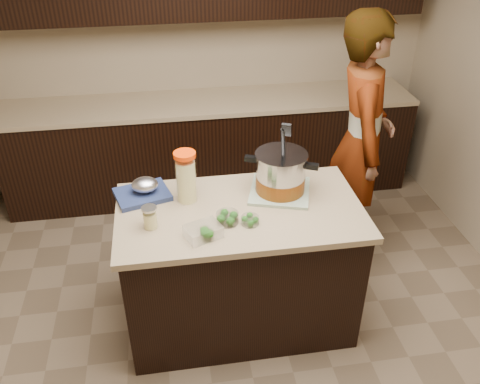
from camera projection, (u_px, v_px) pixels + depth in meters
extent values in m
plane|color=brown|center=(240.00, 317.00, 3.49)|extent=(4.00, 4.00, 0.00)
cube|color=tan|center=(204.00, 39.00, 4.43)|extent=(4.00, 0.04, 2.70)
cube|color=black|center=(211.00, 148.00, 4.67)|extent=(3.60, 0.60, 0.86)
cube|color=tan|center=(210.00, 102.00, 4.43)|extent=(3.60, 0.63, 0.04)
cube|color=black|center=(240.00, 269.00, 3.25)|extent=(1.40, 0.75, 0.86)
cube|color=tan|center=(240.00, 212.00, 3.01)|extent=(1.46, 0.81, 0.04)
cube|color=#527A52|center=(280.00, 191.00, 3.15)|extent=(0.45, 0.45, 0.02)
cylinder|color=#B7B7BC|center=(281.00, 173.00, 3.08)|extent=(0.39, 0.39, 0.24)
cylinder|color=brown|center=(280.00, 183.00, 3.12)|extent=(0.40, 0.40, 0.10)
cylinder|color=#B7B7BC|center=(282.00, 155.00, 3.02)|extent=(0.42, 0.42, 0.02)
cube|color=black|center=(251.00, 159.00, 3.08)|extent=(0.08, 0.06, 0.03)
cube|color=black|center=(312.00, 166.00, 3.00)|extent=(0.08, 0.06, 0.03)
cylinder|color=black|center=(283.00, 147.00, 2.95)|extent=(0.07, 0.13, 0.29)
cylinder|color=#E3D98B|center=(186.00, 181.00, 3.02)|extent=(0.15, 0.15, 0.26)
cylinder|color=white|center=(186.00, 179.00, 3.01)|extent=(0.17, 0.17, 0.30)
cylinder|color=#FC3D05|center=(185.00, 155.00, 2.92)|extent=(0.17, 0.17, 0.02)
cylinder|color=#E3D98B|center=(150.00, 220.00, 2.83)|extent=(0.09, 0.09, 0.09)
cylinder|color=white|center=(150.00, 218.00, 2.82)|extent=(0.10, 0.10, 0.12)
cylinder|color=silver|center=(149.00, 208.00, 2.78)|extent=(0.11, 0.11, 0.02)
cylinder|color=silver|center=(227.00, 218.00, 2.87)|extent=(0.13, 0.13, 0.06)
cylinder|color=silver|center=(250.00, 220.00, 2.86)|extent=(0.13, 0.13, 0.05)
cube|color=silver|center=(203.00, 231.00, 2.76)|extent=(0.23, 0.20, 0.07)
cube|color=navy|center=(142.00, 194.00, 3.11)|extent=(0.37, 0.33, 0.03)
ellipsoid|color=silver|center=(145.00, 186.00, 3.08)|extent=(0.16, 0.13, 0.09)
imported|color=gray|center=(360.00, 143.00, 3.65)|extent=(0.61, 0.77, 1.88)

